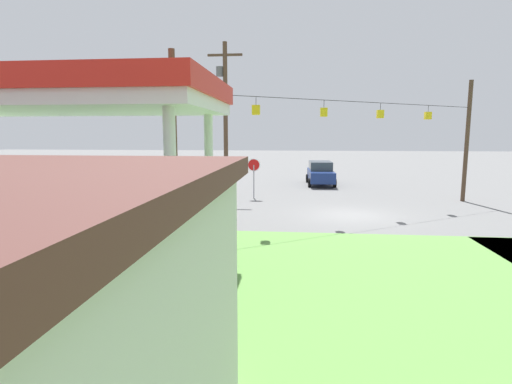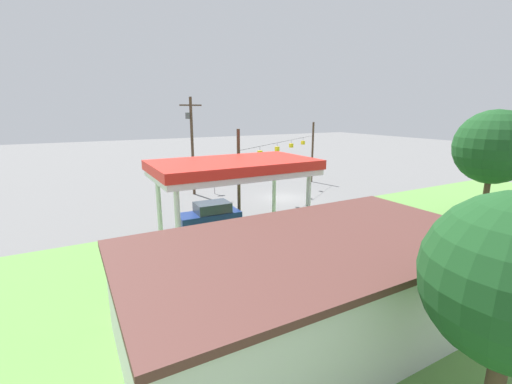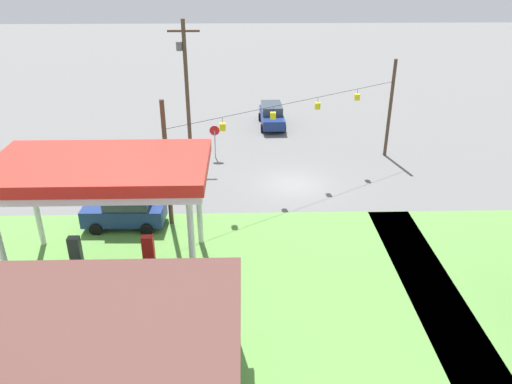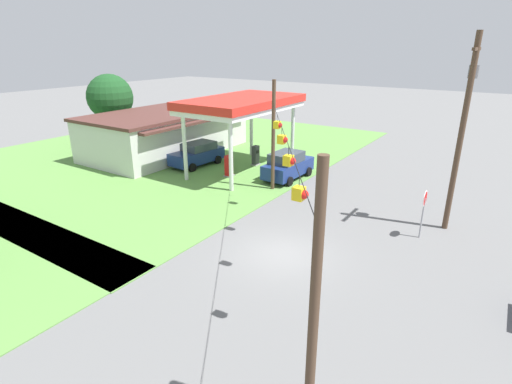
{
  "view_description": "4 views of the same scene",
  "coord_description": "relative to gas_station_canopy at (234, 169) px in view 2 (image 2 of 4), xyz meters",
  "views": [
    {
      "loc": [
        2.68,
        19.86,
        3.99
      ],
      "look_at": [
        4.56,
        1.31,
        1.29
      ],
      "focal_mm": 28.0,
      "sensor_mm": 36.0,
      "label": 1
    },
    {
      "loc": [
        18.2,
        27.39,
        8.35
      ],
      "look_at": [
        4.19,
        1.97,
        1.47
      ],
      "focal_mm": 24.0,
      "sensor_mm": 36.0,
      "label": 2
    },
    {
      "loc": [
        3.22,
        29.56,
        13.85
      ],
      "look_at": [
        2.55,
        3.92,
        1.38
      ],
      "focal_mm": 35.0,
      "sensor_mm": 36.0,
      "label": 3
    },
    {
      "loc": [
        -14.19,
        -8.03,
        9.08
      ],
      "look_at": [
        3.53,
        3.8,
        1.21
      ],
      "focal_mm": 28.0,
      "sensor_mm": 36.0,
      "label": 4
    }
  ],
  "objects": [
    {
      "name": "gas_station_store",
      "position": [
        0.86,
        8.85,
        -3.14
      ],
      "size": [
        14.22,
        8.19,
        3.67
      ],
      "color": "silver",
      "rests_on": "ground"
    },
    {
      "name": "ground_plane",
      "position": [
        -9.62,
        -9.08,
        -4.99
      ],
      "size": [
        160.0,
        160.0,
        0.0
      ],
      "primitive_type": "plane",
      "color": "slate"
    },
    {
      "name": "signal_span_gantry",
      "position": [
        -9.62,
        -9.09,
        -1.08
      ],
      "size": [
        14.89,
        10.24,
        7.11
      ],
      "color": "#4C3828",
      "rests_on": "ground"
    },
    {
      "name": "tree_west_verge",
      "position": [
        -19.82,
        4.21,
        0.69
      ],
      "size": [
        5.63,
        5.63,
        8.51
      ],
      "color": "#4C3828",
      "rests_on": "ground"
    },
    {
      "name": "fuel_pump_far",
      "position": [
        1.75,
        -0.0,
        -4.23
      ],
      "size": [
        0.71,
        0.56,
        1.6
      ],
      "color": "gray",
      "rests_on": "ground"
    },
    {
      "name": "gas_station_canopy",
      "position": [
        0.0,
        0.0,
        0.0
      ],
      "size": [
        9.6,
        5.41,
        5.51
      ],
      "color": "silver",
      "rests_on": "ground"
    },
    {
      "name": "utility_pole_main",
      "position": [
        -2.35,
        -14.78,
        0.44
      ],
      "size": [
        2.2,
        0.44,
        9.71
      ],
      "color": "#4C3828",
      "rests_on": "ground"
    },
    {
      "name": "car_at_pumps_front",
      "position": [
        0.14,
        -3.83,
        -3.97
      ],
      "size": [
        4.44,
        2.2,
        2.0
      ],
      "rotation": [
        0.0,
        0.0,
        -0.03
      ],
      "color": "navy",
      "rests_on": "ground"
    },
    {
      "name": "fuel_pump_near",
      "position": [
        -1.75,
        -0.0,
        -4.23
      ],
      "size": [
        0.71,
        0.56,
        1.6
      ],
      "color": "gray",
      "rests_on": "ground"
    },
    {
      "name": "grass_verge_station_corner",
      "position": [
        2.0,
        8.86,
        -4.97
      ],
      "size": [
        36.0,
        28.0,
        0.04
      ],
      "primitive_type": "cube",
      "color": "#5B8E42",
      "rests_on": "ground"
    },
    {
      "name": "car_on_crossroad",
      "position": [
        -8.86,
        -21.31,
        -4.03
      ],
      "size": [
        2.22,
        5.21,
        1.85
      ],
      "rotation": [
        0.0,
        0.0,
        1.6
      ],
      "color": "navy",
      "rests_on": "ground"
    },
    {
      "name": "car_at_pumps_rear",
      "position": [
        -0.85,
        3.82,
        -4.03
      ],
      "size": [
        4.65,
        2.4,
        1.85
      ],
      "rotation": [
        0.0,
        0.0,
        3.06
      ],
      "color": "navy",
      "rests_on": "ground"
    },
    {
      "name": "stop_sign_roadside",
      "position": [
        -4.29,
        -13.93,
        -3.17
      ],
      "size": [
        0.8,
        0.08,
        2.5
      ],
      "rotation": [
        0.0,
        0.0,
        3.14
      ],
      "color": "#99999E",
      "rests_on": "ground"
    }
  ]
}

